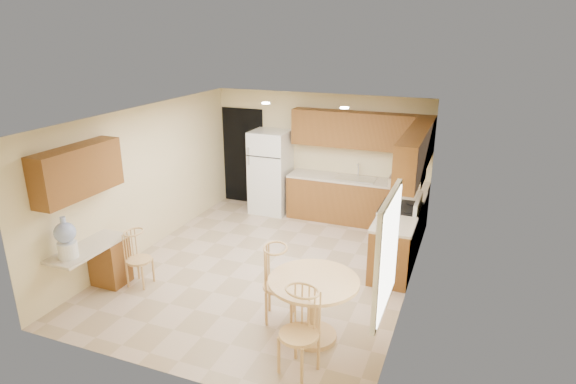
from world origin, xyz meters
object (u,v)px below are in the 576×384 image
at_px(chair_table_a, 277,280).
at_px(chair_desk, 135,255).
at_px(dining_table, 313,300).
at_px(refrigerator, 271,172).
at_px(stove, 399,231).
at_px(chair_table_b, 296,329).
at_px(water_crock, 66,239).

bearing_deg(chair_table_a, chair_desk, -108.56).
xyz_separation_m(dining_table, chair_table_a, (-0.55, 0.15, 0.09)).
distance_m(refrigerator, chair_table_a, 4.14).
bearing_deg(stove, chair_table_a, -114.47).
height_order(dining_table, chair_desk, chair_desk).
bearing_deg(chair_desk, chair_table_a, 85.14).
xyz_separation_m(chair_table_b, chair_desk, (-2.92, 0.98, -0.10)).
bearing_deg(chair_table_a, stove, 138.95).
relative_size(refrigerator, chair_table_a, 1.67).
bearing_deg(chair_table_b, dining_table, -70.16).
height_order(refrigerator, chair_table_a, refrigerator).
distance_m(chair_table_b, chair_desk, 3.08).
height_order(chair_table_b, water_crock, water_crock).
distance_m(dining_table, water_crock, 3.40).
height_order(stove, dining_table, stove).
distance_m(dining_table, chair_table_b, 0.75).
xyz_separation_m(stove, water_crock, (-3.92, -3.23, 0.57)).
height_order(refrigerator, stove, refrigerator).
relative_size(stove, water_crock, 1.86).
relative_size(refrigerator, water_crock, 2.96).
relative_size(refrigerator, chair_table_b, 1.71).
bearing_deg(chair_table_a, dining_table, 58.09).
relative_size(stove, chair_table_a, 1.05).
distance_m(chair_table_a, water_crock, 2.88).
distance_m(stove, chair_table_b, 3.49).
bearing_deg(stove, chair_desk, -144.68).
distance_m(chair_table_a, chair_desk, 2.32).
bearing_deg(stove, water_crock, -140.52).
bearing_deg(water_crock, chair_desk, 59.74).
bearing_deg(dining_table, chair_table_a, 164.67).
bearing_deg(chair_desk, dining_table, 82.51).
xyz_separation_m(stove, chair_desk, (-3.47, -2.46, 0.06)).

